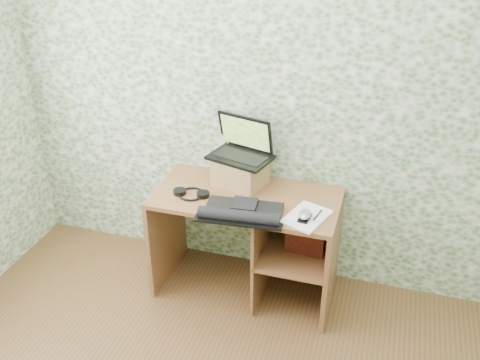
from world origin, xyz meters
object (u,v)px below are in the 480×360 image
(desk, at_px, (259,230))
(riser, at_px, (240,171))
(laptop, at_px, (242,147))
(keyboard, at_px, (242,212))
(notepad, at_px, (307,217))

(desk, height_order, riser, riser)
(laptop, xyz_separation_m, keyboard, (0.12, -0.42, -0.22))
(laptop, bearing_deg, desk, -29.11)
(keyboard, distance_m, notepad, 0.39)
(keyboard, height_order, notepad, keyboard)
(desk, relative_size, laptop, 2.66)
(riser, distance_m, laptop, 0.16)
(laptop, distance_m, keyboard, 0.49)
(keyboard, bearing_deg, notepad, 7.67)
(riser, height_order, laptop, laptop)
(laptop, xyz_separation_m, notepad, (0.50, -0.33, -0.24))
(laptop, bearing_deg, notepad, -18.25)
(notepad, bearing_deg, riser, 168.76)
(desk, distance_m, laptop, 0.56)
(desk, distance_m, keyboard, 0.40)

